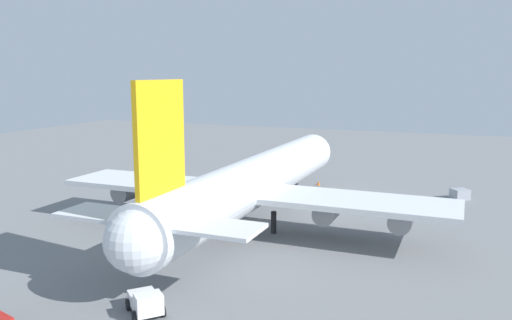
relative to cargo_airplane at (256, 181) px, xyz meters
name	(u,v)px	position (x,y,z in m)	size (l,w,h in m)	color
ground_plane	(256,224)	(0.12, 0.00, -5.96)	(241.54, 241.54, 0.00)	slate
cargo_airplane	(256,181)	(0.00, 0.00, 0.00)	(60.38, 51.98, 19.67)	silver
pushback_tractor	(146,302)	(-27.95, -1.42, -4.83)	(4.39, 4.53, 2.21)	white
cargo_container_fore	(460,194)	(25.83, -25.30, -5.12)	(3.26, 3.33, 1.68)	#999EA8
safety_cone_nose	(318,183)	(27.30, -1.18, -5.56)	(0.56, 0.56, 0.80)	orange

